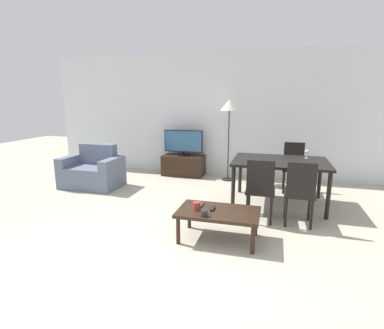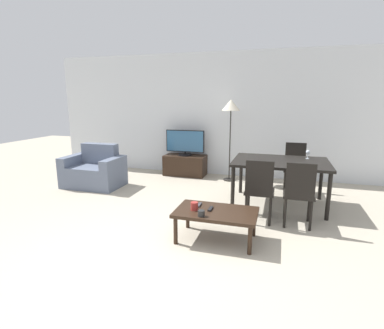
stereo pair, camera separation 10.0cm
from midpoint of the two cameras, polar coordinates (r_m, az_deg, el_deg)
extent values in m
plane|color=#B2A893|center=(3.41, -10.78, -17.90)|extent=(18.00, 18.00, 0.00)
cube|color=silver|center=(6.79, 4.04, 9.37)|extent=(7.86, 0.06, 2.70)
cube|color=slate|center=(6.24, -18.93, -2.18)|extent=(0.75, 0.74, 0.42)
cube|color=slate|center=(6.37, -17.84, 1.97)|extent=(0.75, 0.20, 0.40)
cube|color=slate|center=(6.49, -22.39, -1.08)|extent=(0.18, 0.74, 0.60)
cube|color=slate|center=(5.97, -15.30, -1.69)|extent=(0.18, 0.74, 0.60)
cube|color=black|center=(6.81, -2.05, -0.13)|extent=(0.93, 0.48, 0.46)
cylinder|color=black|center=(6.76, -2.06, 1.87)|extent=(0.31, 0.31, 0.03)
cylinder|color=black|center=(6.76, -2.06, 2.21)|extent=(0.04, 0.04, 0.05)
cube|color=black|center=(6.71, -2.08, 4.48)|extent=(0.88, 0.04, 0.49)
cube|color=#2D5B84|center=(6.69, -2.14, 4.45)|extent=(0.84, 0.01, 0.46)
cube|color=black|center=(3.70, 4.28, -9.04)|extent=(0.99, 0.59, 0.04)
cylinder|color=black|center=(3.66, -3.46, -12.46)|extent=(0.05, 0.05, 0.34)
cylinder|color=black|center=(3.50, 10.70, -13.90)|extent=(0.05, 0.05, 0.34)
cylinder|color=black|center=(4.09, -1.22, -9.73)|extent=(0.05, 0.05, 0.34)
cylinder|color=black|center=(3.94, 11.33, -10.84)|extent=(0.05, 0.05, 0.34)
cube|color=black|center=(5.01, 15.90, 0.55)|extent=(1.49, 1.06, 0.04)
cylinder|color=black|center=(4.69, 7.24, -4.54)|extent=(0.06, 0.06, 0.70)
cylinder|color=black|center=(4.70, 24.00, -5.49)|extent=(0.06, 0.06, 0.70)
cylinder|color=black|center=(5.59, 8.66, -1.80)|extent=(0.06, 0.06, 0.70)
cylinder|color=black|center=(5.60, 22.67, -2.60)|extent=(0.06, 0.06, 0.70)
cube|color=black|center=(4.35, 12.24, -4.94)|extent=(0.40, 0.40, 0.04)
cylinder|color=black|center=(4.58, 10.20, -6.91)|extent=(0.04, 0.04, 0.42)
cylinder|color=black|center=(4.57, 14.28, -7.17)|extent=(0.04, 0.04, 0.42)
cylinder|color=black|center=(4.28, 9.78, -8.31)|extent=(0.04, 0.04, 0.42)
cylinder|color=black|center=(4.26, 14.16, -8.60)|extent=(0.04, 0.04, 0.42)
cube|color=black|center=(4.11, 12.24, -2.39)|extent=(0.37, 0.04, 0.46)
cube|color=black|center=(5.82, 18.29, -0.87)|extent=(0.40, 0.40, 0.04)
cylinder|color=black|center=(5.72, 16.58, -3.34)|extent=(0.04, 0.04, 0.42)
cylinder|color=black|center=(5.73, 19.82, -3.51)|extent=(0.04, 0.04, 0.42)
cylinder|color=black|center=(6.03, 16.55, -2.52)|extent=(0.04, 0.04, 0.42)
cylinder|color=black|center=(6.05, 19.61, -2.69)|extent=(0.04, 0.04, 0.42)
cube|color=black|center=(5.95, 18.38, 1.84)|extent=(0.37, 0.04, 0.46)
cube|color=black|center=(4.36, 19.11, -5.33)|extent=(0.40, 0.40, 0.04)
cylinder|color=black|center=(4.57, 16.75, -7.31)|extent=(0.04, 0.04, 0.42)
cylinder|color=black|center=(4.59, 20.83, -7.51)|extent=(0.04, 0.04, 0.42)
cylinder|color=black|center=(4.27, 16.82, -8.75)|extent=(0.04, 0.04, 0.42)
cylinder|color=black|center=(4.29, 21.19, -8.95)|extent=(0.04, 0.04, 0.42)
cube|color=black|center=(4.11, 19.49, -2.80)|extent=(0.37, 0.04, 0.46)
cylinder|color=black|center=(6.48, 6.34, -2.84)|extent=(0.24, 0.24, 0.02)
cylinder|color=black|center=(6.32, 6.50, 3.62)|extent=(0.02, 0.02, 1.45)
cone|color=beige|center=(6.25, 6.69, 11.21)|extent=(0.37, 0.37, 0.22)
cube|color=#38383D|center=(3.84, 0.96, -7.70)|extent=(0.04, 0.15, 0.02)
cube|color=black|center=(3.72, 3.19, -8.39)|extent=(0.04, 0.15, 0.02)
cylinder|color=black|center=(3.51, 1.48, -9.27)|extent=(0.08, 0.08, 0.07)
cylinder|color=maroon|center=(3.68, 0.11, -7.93)|extent=(0.09, 0.09, 0.10)
cylinder|color=silver|center=(5.31, 20.48, 1.16)|extent=(0.06, 0.06, 0.01)
cylinder|color=silver|center=(5.31, 20.51, 1.57)|extent=(0.01, 0.01, 0.07)
sphere|color=silver|center=(5.29, 20.56, 2.30)|extent=(0.07, 0.07, 0.07)
camera|label=1|loc=(0.05, -90.58, -0.13)|focal=28.00mm
camera|label=2|loc=(0.05, 89.42, 0.13)|focal=28.00mm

